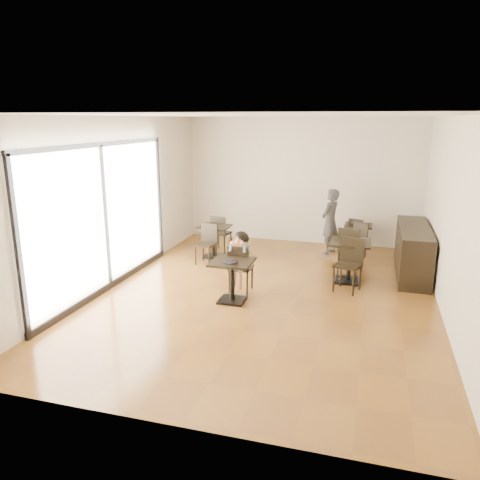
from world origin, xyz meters
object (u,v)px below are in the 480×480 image
(child_chair, at_px, (241,268))
(cafe_table_mid, at_px, (349,262))
(chair_back_b, at_px, (357,241))
(chair_left_a, at_px, (221,233))
(child_table, at_px, (232,281))
(cafe_table_back, at_px, (358,238))
(cafe_table_left, at_px, (214,242))
(chair_left_b, at_px, (206,244))
(chair_mid_b, at_px, (348,266))
(child, at_px, (241,262))
(chair_mid_a, at_px, (351,250))
(chair_back_a, at_px, (358,234))
(adult_patron, at_px, (330,222))

(child_chair, xyz_separation_m, cafe_table_mid, (1.92, 1.08, -0.04))
(chair_back_b, bearing_deg, chair_left_a, -152.27)
(child_table, height_order, cafe_table_back, child_table)
(cafe_table_left, distance_m, chair_left_a, 0.56)
(cafe_table_mid, height_order, chair_left_b, chair_left_b)
(chair_mid_b, bearing_deg, child, -148.50)
(chair_left_b, bearing_deg, cafe_table_left, 99.32)
(child_table, distance_m, chair_back_b, 3.89)
(child_table, relative_size, chair_mid_b, 0.75)
(chair_mid_a, relative_size, chair_left_a, 1.12)
(chair_mid_a, bearing_deg, cafe_table_mid, 105.92)
(chair_back_a, bearing_deg, chair_mid_b, 111.28)
(child_chair, height_order, chair_left_a, child_chair)
(chair_mid_a, bearing_deg, chair_mid_b, 105.92)
(child_chair, relative_size, child, 0.79)
(chair_left_b, bearing_deg, chair_back_b, 32.64)
(chair_mid_b, bearing_deg, cafe_table_back, 104.40)
(child_table, height_order, chair_back_b, chair_back_b)
(child_chair, relative_size, chair_left_b, 1.02)
(child, relative_size, chair_left_b, 1.28)
(chair_mid_b, bearing_deg, chair_mid_a, 105.92)
(adult_patron, relative_size, cafe_table_left, 2.10)
(adult_patron, bearing_deg, child_chair, -1.03)
(chair_mid_a, bearing_deg, chair_back_b, -77.75)
(adult_patron, xyz_separation_m, chair_mid_a, (0.58, -1.41, -0.28))
(child_table, xyz_separation_m, chair_mid_a, (1.92, 2.18, 0.12))
(cafe_table_back, xyz_separation_m, chair_mid_a, (-0.07, -1.71, 0.16))
(chair_left_a, bearing_deg, cafe_table_mid, 164.73)
(cafe_table_back, bearing_deg, child, -120.77)
(chair_back_b, bearing_deg, cafe_table_mid, -69.74)
(cafe_table_left, bearing_deg, cafe_table_mid, -15.73)
(cafe_table_left, bearing_deg, chair_left_a, 90.00)
(child_table, relative_size, cafe_table_left, 1.02)
(cafe_table_mid, relative_size, chair_mid_b, 0.83)
(adult_patron, relative_size, cafe_table_mid, 1.88)
(chair_back_b, bearing_deg, child_chair, -102.73)
(child, relative_size, chair_mid_b, 1.14)
(chair_left_a, xyz_separation_m, chair_back_b, (3.20, 0.28, -0.04))
(child_chair, relative_size, chair_back_b, 1.11)
(child_chair, relative_size, chair_mid_a, 0.91)
(chair_left_a, distance_m, chair_back_b, 3.21)
(cafe_table_mid, height_order, chair_mid_b, chair_mid_b)
(chair_left_b, height_order, chair_back_b, chair_left_b)
(child, bearing_deg, adult_patron, 66.23)
(child, distance_m, chair_mid_b, 1.99)
(adult_patron, relative_size, chair_left_a, 1.75)
(cafe_table_left, relative_size, chair_back_a, 0.91)
(child, distance_m, cafe_table_left, 2.32)
(chair_back_b, bearing_deg, chair_mid_a, -70.92)
(chair_left_a, relative_size, chair_left_b, 1.00)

